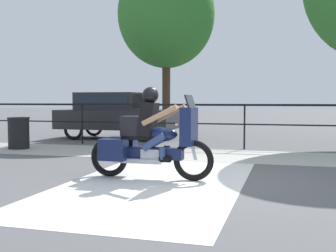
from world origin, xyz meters
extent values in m
plane|color=#565659|center=(0.00, 0.00, 0.00)|extent=(120.00, 120.00, 0.00)
cube|color=#A8A59E|center=(0.00, 3.40, 0.01)|extent=(44.00, 2.40, 0.01)
cube|color=silver|center=(-0.96, -0.20, 0.00)|extent=(2.90, 6.00, 0.01)
cube|color=black|center=(0.00, 4.99, 1.26)|extent=(36.00, 0.04, 0.06)
cube|color=black|center=(0.00, 4.99, 0.71)|extent=(36.00, 0.03, 0.04)
cylinder|color=black|center=(-5.10, 4.99, 0.65)|extent=(0.05, 0.05, 1.29)
cylinder|color=black|center=(0.00, 4.99, 0.65)|extent=(0.05, 0.05, 1.29)
torus|color=black|center=(-0.39, -0.04, 0.36)|extent=(0.71, 0.11, 0.71)
torus|color=black|center=(-1.97, -0.04, 0.36)|extent=(0.71, 0.11, 0.71)
cube|color=#141E47|center=(-1.18, -0.04, 0.46)|extent=(1.20, 0.22, 0.20)
cube|color=silver|center=(-1.15, -0.04, 0.41)|extent=(0.34, 0.26, 0.26)
ellipsoid|color=#141E47|center=(-0.99, -0.04, 0.80)|extent=(0.62, 0.30, 0.26)
cube|color=black|center=(-1.34, -0.04, 0.74)|extent=(0.69, 0.28, 0.08)
cube|color=#141E47|center=(-0.47, -0.04, 0.95)|extent=(0.20, 0.59, 0.65)
cube|color=#1E232B|center=(-0.45, -0.04, 1.37)|extent=(0.10, 0.50, 0.24)
cylinder|color=silver|center=(-0.61, -0.04, 1.00)|extent=(0.04, 0.70, 0.04)
cylinder|color=silver|center=(-1.37, -0.20, 0.33)|extent=(0.87, 0.09, 0.09)
cube|color=#141E47|center=(-1.79, -0.28, 0.53)|extent=(0.48, 0.28, 0.38)
cube|color=#141E47|center=(-1.79, 0.20, 0.53)|extent=(0.48, 0.28, 0.38)
cylinder|color=silver|center=(-0.42, -0.04, 0.65)|extent=(0.20, 0.06, 0.59)
cube|color=black|center=(-1.21, -0.04, 1.07)|extent=(0.32, 0.36, 0.62)
sphere|color=tan|center=(-1.17, -0.04, 1.47)|extent=(0.23, 0.23, 0.23)
sphere|color=black|center=(-1.17, -0.04, 1.49)|extent=(0.29, 0.29, 0.29)
cylinder|color=#33477A|center=(-1.06, -0.19, 0.68)|extent=(0.44, 0.13, 0.34)
cylinder|color=#33477A|center=(-0.91, -0.19, 0.48)|extent=(0.11, 0.11, 0.21)
cube|color=black|center=(-0.86, -0.19, 0.38)|extent=(0.20, 0.10, 0.09)
cylinder|color=#33477A|center=(-1.06, 0.11, 0.68)|extent=(0.44, 0.13, 0.34)
cylinder|color=#33477A|center=(-0.91, 0.11, 0.48)|extent=(0.11, 0.11, 0.21)
cube|color=black|center=(-0.86, 0.11, 0.38)|extent=(0.20, 0.10, 0.09)
cylinder|color=tan|center=(-0.91, -0.34, 1.14)|extent=(0.64, 0.09, 0.37)
cylinder|color=tan|center=(-0.91, 0.26, 1.14)|extent=(0.64, 0.09, 0.37)
cube|color=black|center=(-1.51, -0.04, 0.94)|extent=(0.36, 0.31, 0.35)
cube|color=#232326|center=(-4.76, 7.00, 0.71)|extent=(4.21, 1.77, 0.68)
cube|color=#232326|center=(-5.01, 7.00, 1.36)|extent=(2.19, 1.56, 0.62)
cube|color=#19232D|center=(-3.94, 7.00, 1.36)|extent=(0.04, 1.38, 0.50)
cube|color=#19232D|center=(-5.01, 7.00, 1.36)|extent=(2.01, 1.59, 0.40)
torus|color=black|center=(-3.45, 6.19, 0.37)|extent=(0.74, 0.11, 0.74)
torus|color=black|center=(-3.45, 7.82, 0.37)|extent=(0.74, 0.11, 0.74)
torus|color=black|center=(-6.06, 6.19, 0.37)|extent=(0.74, 0.11, 0.74)
torus|color=black|center=(-6.06, 7.82, 0.37)|extent=(0.74, 0.11, 0.74)
cylinder|color=black|center=(-6.23, 3.28, 0.42)|extent=(0.58, 0.58, 0.85)
cylinder|color=black|center=(-6.23, 3.28, 0.88)|extent=(0.61, 0.61, 0.06)
cylinder|color=#473323|center=(-3.46, 8.98, 1.59)|extent=(0.32, 0.32, 3.19)
ellipsoid|color=#33752D|center=(-3.46, 8.98, 4.76)|extent=(3.80, 3.80, 4.18)
camera|label=1|loc=(1.14, -7.11, 1.40)|focal=45.00mm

